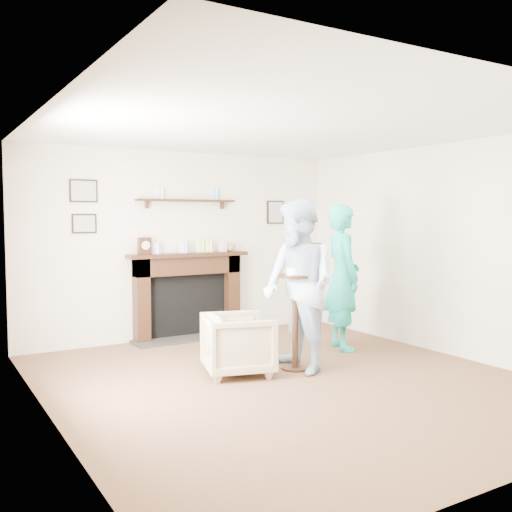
# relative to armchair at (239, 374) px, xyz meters

# --- Properties ---
(ground) EXTENTS (5.00, 5.00, 0.00)m
(ground) POSITION_rel_armchair_xyz_m (0.30, -0.48, 0.00)
(ground) COLOR brown
(ground) RESTS_ON ground
(room_shell) EXTENTS (4.54, 5.02, 2.52)m
(room_shell) POSITION_rel_armchair_xyz_m (0.30, 0.21, 1.62)
(room_shell) COLOR beige
(room_shell) RESTS_ON ground
(armchair) EXTENTS (0.86, 0.84, 0.63)m
(armchair) POSITION_rel_armchair_xyz_m (0.00, 0.00, 0.00)
(armchair) COLOR #B7AD88
(armchair) RESTS_ON ground
(man) EXTENTS (0.70, 0.89, 1.82)m
(man) POSITION_rel_armchair_xyz_m (0.60, -0.23, 0.00)
(man) COLOR silver
(man) RESTS_ON ground
(woman) EXTENTS (0.61, 0.75, 1.79)m
(woman) POSITION_rel_armchair_xyz_m (1.65, 0.33, 0.00)
(woman) COLOR teal
(woman) RESTS_ON ground
(pedestal_table) EXTENTS (0.37, 0.37, 1.17)m
(pedestal_table) POSITION_rel_armchair_xyz_m (0.62, -0.14, 0.72)
(pedestal_table) COLOR black
(pedestal_table) RESTS_ON ground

